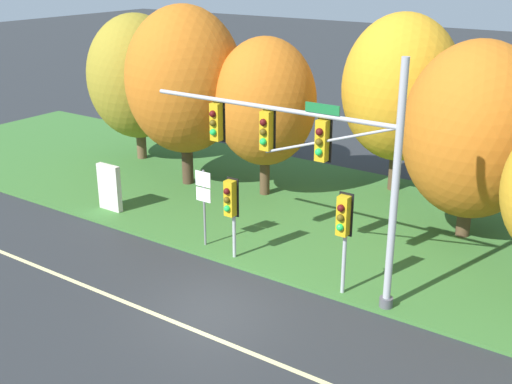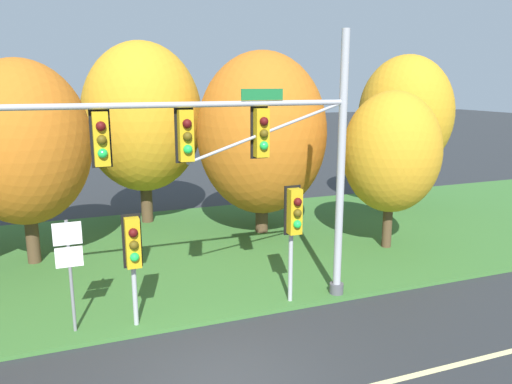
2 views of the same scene
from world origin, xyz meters
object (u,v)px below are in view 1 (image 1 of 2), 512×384
at_px(tree_left_of_mast, 184,80).
at_px(info_kiosk, 110,188).
at_px(traffic_signal_mast, 311,152).
at_px(tree_mid_verge, 401,88).
at_px(tree_behind_signpost, 265,102).
at_px(pedestrian_signal_further_along, 231,202).
at_px(route_sign_post, 204,197).
at_px(pedestrian_signal_near_kerb, 343,222).
at_px(tree_nearest_road, 137,77).
at_px(tree_tall_centre, 475,131).

xyz_separation_m(tree_left_of_mast, info_kiosk, (-0.48, -4.27, -3.73)).
height_order(traffic_signal_mast, tree_mid_verge, tree_mid_verge).
bearing_deg(tree_behind_signpost, pedestrian_signal_further_along, -66.24).
distance_m(tree_left_of_mast, tree_mid_verge, 9.20).
height_order(pedestrian_signal_further_along, info_kiosk, pedestrian_signal_further_along).
bearing_deg(pedestrian_signal_further_along, route_sign_post, 165.95).
relative_size(pedestrian_signal_further_along, info_kiosk, 1.52).
bearing_deg(tree_mid_verge, tree_left_of_mast, -150.59).
xyz_separation_m(pedestrian_signal_near_kerb, tree_left_of_mast, (-10.45, 5.20, 2.27)).
bearing_deg(route_sign_post, tree_nearest_road, 145.52).
height_order(pedestrian_signal_near_kerb, tree_behind_signpost, tree_behind_signpost).
relative_size(tree_mid_verge, tree_tall_centre, 1.07).
xyz_separation_m(pedestrian_signal_near_kerb, tree_mid_verge, (-2.44, 9.72, 2.09)).
bearing_deg(tree_tall_centre, tree_mid_verge, 142.23).
bearing_deg(route_sign_post, pedestrian_signal_further_along, -14.05).
bearing_deg(tree_nearest_road, info_kiosk, -56.14).
bearing_deg(tree_left_of_mast, traffic_signal_mast, -28.80).
bearing_deg(tree_nearest_road, pedestrian_signal_near_kerb, -24.55).
height_order(pedestrian_signal_near_kerb, tree_nearest_road, tree_nearest_road).
bearing_deg(pedestrian_signal_further_along, tree_left_of_mast, 140.78).
bearing_deg(tree_mid_verge, tree_behind_signpost, -139.60).
xyz_separation_m(pedestrian_signal_near_kerb, tree_nearest_road, (-14.86, 6.79, 1.74)).
bearing_deg(tree_tall_centre, tree_behind_signpost, -176.39).
xyz_separation_m(route_sign_post, tree_mid_verge, (3.21, 9.26, 2.66)).
xyz_separation_m(pedestrian_signal_near_kerb, pedestrian_signal_further_along, (-4.20, 0.10, -0.34)).
distance_m(tree_mid_verge, info_kiosk, 12.72).
bearing_deg(tree_behind_signpost, info_kiosk, -129.11).
xyz_separation_m(pedestrian_signal_further_along, tree_behind_signpost, (-2.60, 5.91, 1.97)).
xyz_separation_m(route_sign_post, tree_behind_signpost, (-1.16, 5.55, 2.20)).
xyz_separation_m(tree_behind_signpost, tree_mid_verge, (4.36, 3.71, 0.46)).
distance_m(traffic_signal_mast, tree_nearest_road, 15.17).
height_order(tree_nearest_road, tree_left_of_mast, tree_left_of_mast).
relative_size(tree_left_of_mast, tree_tall_centre, 1.10).
height_order(route_sign_post, tree_mid_verge, tree_mid_verge).
relative_size(pedestrian_signal_near_kerb, info_kiosk, 1.73).
bearing_deg(pedestrian_signal_further_along, tree_tall_centre, 47.70).
bearing_deg(tree_behind_signpost, tree_nearest_road, 174.45).
xyz_separation_m(route_sign_post, tree_left_of_mast, (-4.81, 4.74, 2.84)).
relative_size(tree_nearest_road, tree_mid_verge, 0.94).
distance_m(pedestrian_signal_near_kerb, tree_tall_centre, 6.93).
bearing_deg(pedestrian_signal_near_kerb, traffic_signal_mast, 173.99).
bearing_deg(tree_nearest_road, traffic_signal_mast, -26.03).
bearing_deg(tree_nearest_road, pedestrian_signal_further_along, -32.11).
bearing_deg(route_sign_post, tree_left_of_mast, 135.39).
bearing_deg(tree_nearest_road, tree_behind_signpost, -5.55).
bearing_deg(route_sign_post, traffic_signal_mast, -4.28).
height_order(traffic_signal_mast, route_sign_post, traffic_signal_mast).
relative_size(traffic_signal_mast, pedestrian_signal_further_along, 3.03).
distance_m(pedestrian_signal_further_along, tree_behind_signpost, 6.75).
xyz_separation_m(tree_nearest_road, tree_mid_verge, (12.42, 2.93, 0.35)).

